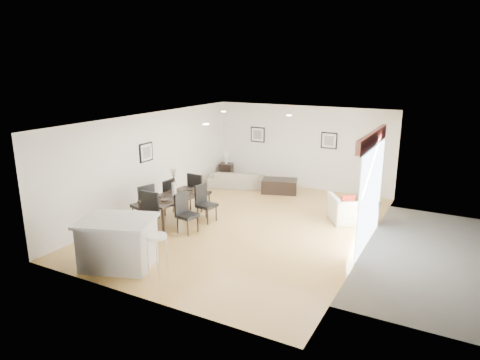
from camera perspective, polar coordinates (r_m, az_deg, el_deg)
The scene contains 26 objects.
ground at distance 10.99m, azimuth 0.77°, elevation -6.03°, with size 8.00×8.00×0.00m, color tan.
wall_back at distance 14.17m, azimuth 8.27°, elevation 4.34°, with size 6.00×0.04×2.70m, color white.
wall_front at distance 7.42m, azimuth -13.63°, elevation -5.99°, with size 6.00×0.04×2.70m, color white.
wall_left at distance 12.21m, azimuth -11.82°, elevation 2.44°, with size 0.04×8.00×2.70m, color white.
wall_right at distance 9.63m, azimuth 16.87°, elevation -1.31°, with size 0.04×8.00×2.70m, color white.
ceiling at distance 10.33m, azimuth 0.82°, elevation 8.09°, with size 6.00×8.00×0.02m, color white.
sofa at distance 14.24m, azimuth -0.44°, elevation 0.10°, with size 1.85×0.72×0.54m, color gray.
armchair at distance 11.42m, azimuth 14.76°, elevation -3.80°, with size 1.11×0.97×0.72m, color #EFE3CE.
dining_table at distance 11.09m, azimuth -8.72°, elevation -2.44°, with size 1.07×1.83×0.72m.
dining_chair_wnear at distance 11.14m, azimuth -12.63°, elevation -2.90°, with size 0.58×0.58×1.05m.
dining_chair_wfar at distance 11.81m, azimuth -9.84°, elevation -1.94°, with size 0.46×0.46×0.98m.
dining_chair_enear at distance 10.46m, azimuth -7.37°, elevation -4.08°, with size 0.50×0.50×0.98m.
dining_chair_efar at distance 11.14m, azimuth -4.80°, elevation -2.81°, with size 0.50×0.50×0.98m.
dining_chair_head at distance 10.32m, azimuth -12.24°, elevation -4.23°, with size 0.50×0.50×1.08m.
dining_chair_foot at distance 11.94m, azimuth -5.69°, elevation -1.31°, with size 0.52×0.52×1.07m.
vase at distance 10.99m, azimuth -8.79°, elevation -0.71°, with size 0.87×1.37×0.72m.
coffee_table at distance 13.70m, azimuth 5.29°, elevation -0.80°, with size 1.09×0.66×0.44m, color black.
side_table at distance 15.22m, azimuth -1.83°, elevation 1.15°, with size 0.43×0.43×0.57m, color black.
table_lamp at distance 15.10m, azimuth -1.84°, elevation 3.09°, with size 0.19×0.19×0.37m.
cushion at distance 11.28m, azimuth 14.20°, elevation -2.83°, with size 0.33×0.10×0.33m, color maroon.
kitchen_island at distance 9.04m, azimuth -15.94°, elevation -8.00°, with size 1.73×1.52×1.01m.
bar_stool at distance 8.32m, azimuth -11.05°, elevation -7.99°, with size 0.39×0.39×0.86m.
framed_print_back_left at distance 14.70m, azimuth 2.38°, elevation 6.06°, with size 0.52×0.04×0.52m.
framed_print_back_right at distance 13.81m, azimuth 11.79°, elevation 5.17°, with size 0.52×0.04×0.52m.
framed_print_left_wall at distance 11.98m, azimuth -12.40°, elevation 3.63°, with size 0.04×0.52×0.52m.
sliding_door at distance 9.84m, azimuth 17.11°, elevation 0.92°, with size 0.12×2.70×2.57m.
Camera 1 is at (4.70, -9.11, 3.97)m, focal length 32.00 mm.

